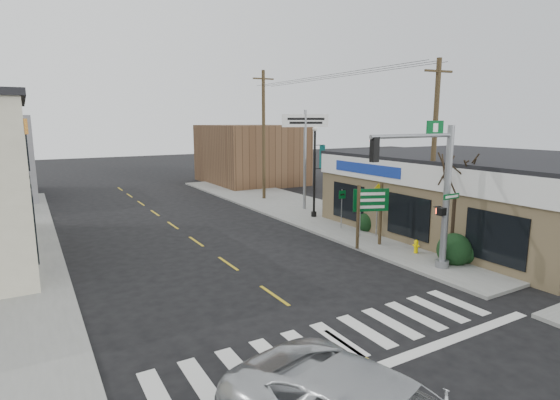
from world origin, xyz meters
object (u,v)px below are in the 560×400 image
fire_hydrant (416,246)px  bare_tree (458,162)px  utility_pole_far (264,134)px  traffic_signal_pole (436,183)px  guide_sign (370,207)px  utility_pole_near (433,155)px  dance_center_sign (305,135)px  lamp_post (315,165)px

fire_hydrant → bare_tree: (0.82, -1.26, 3.85)m
fire_hydrant → utility_pole_far: (0.81, 15.96, 4.56)m
traffic_signal_pole → guide_sign: traffic_signal_pole is taller
utility_pole_near → dance_center_sign: bearing=95.6°
fire_hydrant → lamp_post: (0.46, 8.64, 2.87)m
guide_sign → utility_pole_near: 3.62m
traffic_signal_pole → lamp_post: (1.70, 10.52, -0.29)m
bare_tree → utility_pole_near: 1.40m
utility_pole_near → utility_pole_far: 15.85m
lamp_post → utility_pole_far: utility_pole_far is taller
guide_sign → bare_tree: 4.31m
utility_pole_far → dance_center_sign: bearing=-81.4°
lamp_post → utility_pole_near: 8.60m
guide_sign → utility_pole_far: (1.93, 14.11, 2.97)m
utility_pole_far → guide_sign: bearing=-94.4°
fire_hydrant → traffic_signal_pole: bearing=-123.2°
fire_hydrant → utility_pole_near: (0.91, 0.12, 4.04)m
utility_pole_near → lamp_post: bearing=100.4°
fire_hydrant → lamp_post: 9.11m
fire_hydrant → lamp_post: lamp_post is taller
bare_tree → utility_pole_far: (-0.01, 17.22, 0.71)m
guide_sign → dance_center_sign: bearing=98.1°
dance_center_sign → guide_sign: bearing=-86.3°
bare_tree → fire_hydrant: bearing=123.0°
traffic_signal_pole → guide_sign: size_ratio=1.97×
guide_sign → lamp_post: size_ratio=0.54×
traffic_signal_pole → fire_hydrant: 3.89m
traffic_signal_pole → utility_pole_near: (2.14, 2.01, 0.87)m
dance_center_sign → fire_hydrant: bearing=-78.3°
fire_hydrant → utility_pole_near: bearing=7.8°
guide_sign → utility_pole_near: bearing=-17.9°
traffic_signal_pole → bare_tree: bearing=15.3°
dance_center_sign → bare_tree: (-0.44, -12.26, -0.79)m
traffic_signal_pole → bare_tree: (2.05, 0.63, 0.68)m
guide_sign → lamp_post: bearing=99.5°
fire_hydrant → bare_tree: bearing=-57.0°
lamp_post → bare_tree: size_ratio=1.04×
guide_sign → fire_hydrant: bearing=-36.3°
traffic_signal_pole → lamp_post: bearing=79.2°
bare_tree → utility_pole_far: bearing=90.0°
dance_center_sign → utility_pole_near: bearing=-73.6°
guide_sign → utility_pole_near: (2.02, -1.73, 2.45)m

